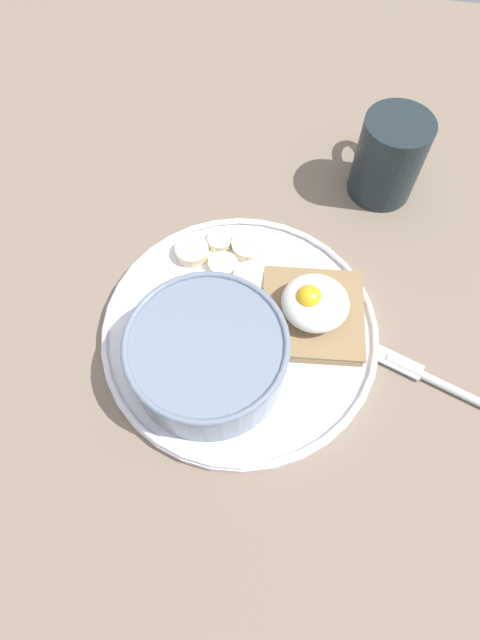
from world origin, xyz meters
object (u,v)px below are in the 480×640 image
toast_slice (312,315)px  banana_slice_front (223,266)px  knife (420,374)px  coffee_mug (389,156)px  banana_slice_right (220,240)px  banana_slice_inner (248,245)px  banana_slice_outer (246,279)px  poached_egg (314,302)px  oatmeal_bowl (208,355)px  banana_slice_left (192,251)px  banana_slice_back (200,283)px

toast_slice → banana_slice_front: bearing=-23.1°
knife → banana_slice_front: bearing=-20.7°
toast_slice → coffee_mug: 20.04cm
banana_slice_right → knife: size_ratio=0.26×
coffee_mug → toast_slice: bearing=73.5°
banana_slice_inner → banana_slice_outer: (-0.56, 4.11, 0.12)cm
coffee_mug → knife: size_ratio=0.80×
banana_slice_right → banana_slice_inner: size_ratio=0.94×
banana_slice_inner → poached_egg: bearing=136.2°
banana_slice_front → coffee_mug: 21.51cm
toast_slice → banana_slice_outer: 7.48cm
banana_slice_front → coffee_mug: bearing=-135.3°
banana_slice_right → banana_slice_outer: bearing=129.3°
oatmeal_bowl → banana_slice_outer: size_ratio=3.51×
banana_slice_front → poached_egg: bearing=156.5°
oatmeal_bowl → poached_egg: bearing=-141.6°
banana_slice_left → oatmeal_bowl: bearing=110.0°
banana_slice_front → banana_slice_outer: 2.87cm
toast_slice → poached_egg: (0.11, 0.03, 2.36)cm
toast_slice → knife: toast_slice is taller
oatmeal_bowl → banana_slice_outer: (-1.73, -9.68, -2.15)cm
banana_slice_right → knife: (-21.20, 10.83, -1.04)cm
poached_egg → banana_slice_front: poached_egg is taller
toast_slice → banana_slice_inner: toast_slice is taller
banana_slice_outer → knife: size_ratio=0.30×
banana_slice_inner → banana_slice_front: bearing=55.0°
banana_slice_front → banana_slice_back: 3.09cm
banana_slice_left → banana_slice_front: bearing=161.1°
banana_slice_inner → banana_slice_back: bearing=54.2°
toast_slice → banana_slice_inner: 10.23cm
toast_slice → banana_slice_left: (13.01, -5.26, -0.25)cm
banana_slice_right → banana_slice_inner: (-3.00, 0.24, 0.17)cm
banana_slice_inner → oatmeal_bowl: bearing=85.2°
oatmeal_bowl → poached_egg: oatmeal_bowl is taller
banana_slice_inner → knife: bearing=149.8°
oatmeal_bowl → coffee_mug: bearing=-118.9°
poached_egg → coffee_mug: 19.90cm
poached_egg → banana_slice_right: (10.34, -7.27, -2.78)cm
banana_slice_front → banana_slice_right: 3.32cm
banana_slice_right → banana_slice_outer: banana_slice_outer is taller
oatmeal_bowl → toast_slice: (-8.63, -6.79, -2.02)cm
banana_slice_back → toast_slice: bearing=172.1°
banana_slice_front → coffee_mug: size_ratio=0.31×
banana_slice_back → coffee_mug: bearing=-134.3°
banana_slice_outer → banana_slice_back: bearing=16.3°
banana_slice_left → knife: bearing=159.6°
banana_slice_inner → coffee_mug: bearing=-137.4°
banana_slice_inner → knife: size_ratio=0.27×
banana_slice_right → coffee_mug: coffee_mug is taller
oatmeal_bowl → banana_slice_back: (2.74, -8.38, -2.27)cm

